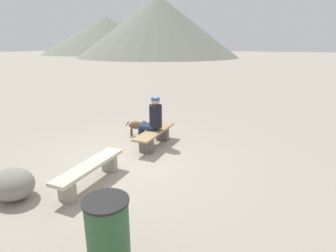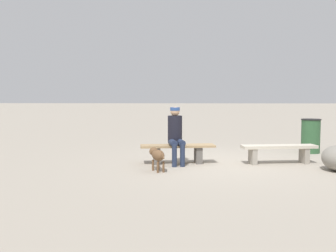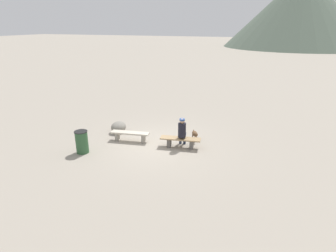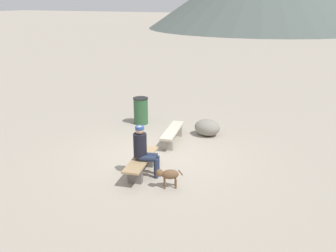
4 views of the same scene
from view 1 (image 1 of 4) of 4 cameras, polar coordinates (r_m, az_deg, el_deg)
ground at (r=6.36m, az=-7.99°, el=-7.47°), size 210.00×210.00×0.06m
bench_left at (r=5.35m, az=-16.36°, el=-8.96°), size 1.77×0.64×0.43m
bench_right at (r=7.03m, az=-2.83°, el=-2.02°), size 1.76×0.69×0.43m
seated_person at (r=6.98m, az=-3.28°, el=1.67°), size 0.42×0.64×1.31m
dog at (r=7.84m, az=-6.59°, el=0.17°), size 0.40×0.59×0.47m
trash_bin at (r=3.41m, az=-12.67°, el=-21.84°), size 0.53×0.53×0.94m
boulder at (r=5.46m, az=-30.31°, el=-10.66°), size 0.72×0.86×0.53m
distant_peak_3 at (r=59.14m, az=-2.10°, el=20.44°), size 33.59×33.59×12.25m
distant_peak_4 at (r=81.51m, az=-12.93°, el=18.38°), size 35.74×35.74×10.22m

